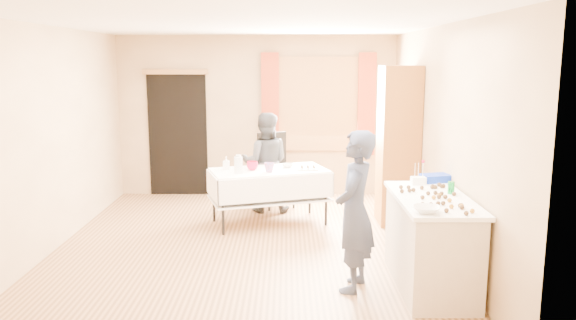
{
  "coord_description": "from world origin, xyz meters",
  "views": [
    {
      "loc": [
        0.49,
        -6.4,
        2.21
      ],
      "look_at": [
        0.5,
        0.0,
        1.06
      ],
      "focal_mm": 35.0,
      "sensor_mm": 36.0,
      "label": 1
    }
  ],
  "objects_px": {
    "chair": "(276,185)",
    "girl": "(355,211)",
    "woman": "(265,163)",
    "cabinet": "(398,146)",
    "counter": "(430,242)",
    "party_table": "(269,192)"
  },
  "relations": [
    {
      "from": "chair",
      "to": "girl",
      "type": "bearing_deg",
      "value": -97.73
    },
    {
      "from": "woman",
      "to": "cabinet",
      "type": "bearing_deg",
      "value": 162.98
    },
    {
      "from": "counter",
      "to": "party_table",
      "type": "distance_m",
      "value": 2.73
    },
    {
      "from": "counter",
      "to": "party_table",
      "type": "xyz_separation_m",
      "value": [
        -1.64,
        2.18,
        -0.01
      ]
    },
    {
      "from": "chair",
      "to": "girl",
      "type": "xyz_separation_m",
      "value": [
        0.81,
        -3.16,
        0.45
      ]
    },
    {
      "from": "party_table",
      "to": "girl",
      "type": "height_order",
      "value": "girl"
    },
    {
      "from": "counter",
      "to": "party_table",
      "type": "relative_size",
      "value": 0.83
    },
    {
      "from": "counter",
      "to": "party_table",
      "type": "height_order",
      "value": "counter"
    },
    {
      "from": "girl",
      "to": "party_table",
      "type": "bearing_deg",
      "value": -139.65
    },
    {
      "from": "party_table",
      "to": "woman",
      "type": "height_order",
      "value": "woman"
    },
    {
      "from": "cabinet",
      "to": "girl",
      "type": "bearing_deg",
      "value": -110.44
    },
    {
      "from": "party_table",
      "to": "girl",
      "type": "distance_m",
      "value": 2.43
    },
    {
      "from": "counter",
      "to": "girl",
      "type": "relative_size",
      "value": 0.93
    },
    {
      "from": "cabinet",
      "to": "party_table",
      "type": "distance_m",
      "value": 1.85
    },
    {
      "from": "party_table",
      "to": "counter",
      "type": "bearing_deg",
      "value": -70.6
    },
    {
      "from": "party_table",
      "to": "chair",
      "type": "distance_m",
      "value": 0.94
    },
    {
      "from": "cabinet",
      "to": "woman",
      "type": "height_order",
      "value": "cabinet"
    },
    {
      "from": "counter",
      "to": "girl",
      "type": "distance_m",
      "value": 0.82
    },
    {
      "from": "cabinet",
      "to": "counter",
      "type": "height_order",
      "value": "cabinet"
    },
    {
      "from": "counter",
      "to": "party_table",
      "type": "bearing_deg",
      "value": 126.96
    },
    {
      "from": "party_table",
      "to": "chair",
      "type": "relative_size",
      "value": 1.56
    },
    {
      "from": "cabinet",
      "to": "girl",
      "type": "relative_size",
      "value": 1.37
    }
  ]
}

